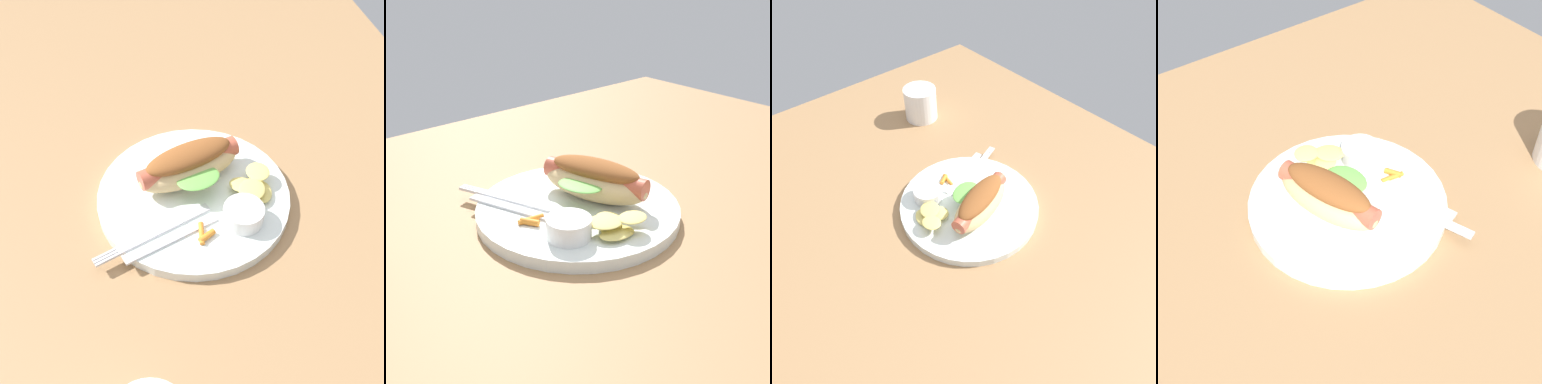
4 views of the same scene
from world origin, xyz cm
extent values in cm
cube|color=#9E754C|center=(0.00, 0.00, -0.90)|extent=(120.00, 90.00, 1.80)
cylinder|color=white|center=(-3.98, -0.46, 0.80)|extent=(26.41, 26.41, 1.60)
ellipsoid|color=#DBB77A|center=(-0.94, 0.43, 3.82)|extent=(10.02, 16.07, 4.43)
cylinder|color=#C1563D|center=(-0.94, 0.43, 4.59)|extent=(6.79, 14.81, 2.79)
ellipsoid|color=brown|center=(-0.94, 0.43, 5.85)|extent=(7.94, 13.49, 2.49)
ellipsoid|color=#6BB74C|center=(-4.16, -0.60, 4.70)|extent=(5.76, 6.90, 0.81)
cylinder|color=white|center=(-10.05, -5.28, 2.84)|extent=(5.33, 5.33, 2.48)
cube|color=silver|center=(-9.23, 5.08, 1.80)|extent=(5.82, 13.17, 0.40)
cube|color=silver|center=(-11.71, 13.11, 1.80)|extent=(1.39, 3.11, 0.40)
cube|color=silver|center=(-12.13, 12.96, 1.80)|extent=(1.39, 3.11, 0.40)
cube|color=silver|center=(-12.56, 12.80, 1.80)|extent=(1.39, 3.11, 0.40)
cube|color=silver|center=(-10.92, 4.46, 1.78)|extent=(5.71, 13.18, 0.36)
ellipsoid|color=#E1CE6B|center=(-5.15, -8.33, 1.85)|extent=(4.98, 5.07, 0.50)
ellipsoid|color=#E1CE6B|center=(-6.34, -9.18, 2.20)|extent=(4.50, 3.46, 0.75)
ellipsoid|color=#E1CE6B|center=(-4.95, -6.59, 2.81)|extent=(4.83, 4.76, 1.15)
ellipsoid|color=#E1CE6B|center=(-6.37, -7.49, 3.19)|extent=(5.41, 5.28, 0.79)
ellipsoid|color=#E1CE6B|center=(-3.56, -9.18, 3.42)|extent=(3.99, 3.75, 0.71)
cylinder|color=orange|center=(-11.16, 0.57, 1.94)|extent=(3.40, 1.20, 0.67)
cylinder|color=orange|center=(-11.77, 0.17, 2.02)|extent=(1.90, 2.47, 0.83)
camera|label=1|loc=(-50.72, 10.63, 55.49)|focal=49.21mm
camera|label=2|loc=(-43.18, -44.14, 32.62)|focal=48.00mm
camera|label=3|loc=(29.48, -30.05, 52.56)|focal=33.20mm
camera|label=4|loc=(24.74, 39.15, 53.94)|focal=50.34mm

